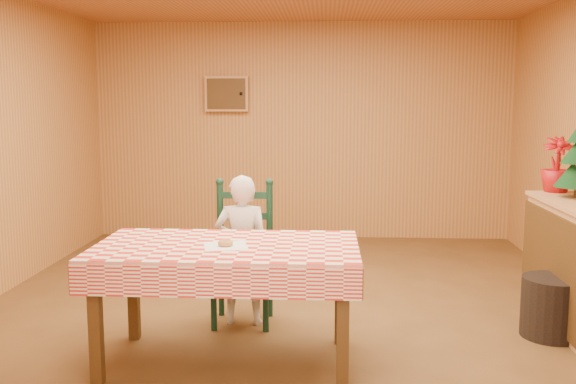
# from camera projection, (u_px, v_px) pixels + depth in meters

# --- Properties ---
(ground) EXTENTS (6.00, 6.00, 0.00)m
(ground) POSITION_uv_depth(u_px,v_px,m) (286.00, 316.00, 4.98)
(ground) COLOR brown
(ground) RESTS_ON ground
(cabin_walls) EXTENTS (5.10, 6.05, 2.65)m
(cabin_walls) POSITION_uv_depth(u_px,v_px,m) (290.00, 81.00, 5.25)
(cabin_walls) COLOR #C28646
(cabin_walls) RESTS_ON ground
(dining_table) EXTENTS (1.66, 0.96, 0.77)m
(dining_table) POSITION_uv_depth(u_px,v_px,m) (227.00, 257.00, 4.02)
(dining_table) COLOR #513415
(dining_table) RESTS_ON ground
(ladder_chair) EXTENTS (0.44, 0.40, 1.08)m
(ladder_chair) POSITION_uv_depth(u_px,v_px,m) (243.00, 256.00, 4.82)
(ladder_chair) COLOR black
(ladder_chair) RESTS_ON ground
(seated_child) EXTENTS (0.41, 0.27, 1.12)m
(seated_child) POSITION_uv_depth(u_px,v_px,m) (242.00, 250.00, 4.76)
(seated_child) COLOR silver
(seated_child) RESTS_ON ground
(napkin) EXTENTS (0.31, 0.31, 0.00)m
(napkin) POSITION_uv_depth(u_px,v_px,m) (226.00, 246.00, 3.96)
(napkin) COLOR white
(napkin) RESTS_ON dining_table
(donut) EXTENTS (0.11, 0.11, 0.03)m
(donut) POSITION_uv_depth(u_px,v_px,m) (225.00, 243.00, 3.96)
(donut) COLOR #BB8643
(donut) RESTS_ON napkin
(flower_arrangement) EXTENTS (0.27, 0.27, 0.45)m
(flower_arrangement) POSITION_uv_depth(u_px,v_px,m) (557.00, 164.00, 5.16)
(flower_arrangement) COLOR #AA0F12
(flower_arrangement) RESTS_ON shelf_unit
(storage_bin) EXTENTS (0.51, 0.51, 0.43)m
(storage_bin) POSITION_uv_depth(u_px,v_px,m) (552.00, 307.00, 4.53)
(storage_bin) COLOR black
(storage_bin) RESTS_ON ground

